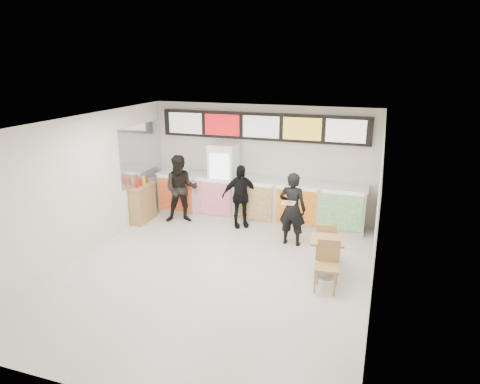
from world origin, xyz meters
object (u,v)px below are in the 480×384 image
at_px(service_counter, 257,200).
at_px(cafe_table, 327,250).
at_px(customer_left, 181,189).
at_px(customer_mid, 240,196).
at_px(drinks_fridge, 224,181).
at_px(customer_main, 292,209).
at_px(condiment_ledge, 143,203).

distance_m(service_counter, cafe_table, 3.29).
xyz_separation_m(customer_left, customer_mid, (1.56, 0.16, -0.09)).
xyz_separation_m(service_counter, customer_left, (-1.85, -0.71, 0.32)).
xyz_separation_m(service_counter, drinks_fridge, (-0.93, 0.02, 0.43)).
relative_size(drinks_fridge, customer_main, 1.17).
bearing_deg(drinks_fridge, customer_main, -30.27).
relative_size(customer_main, customer_left, 0.96).
xyz_separation_m(customer_main, condiment_ledge, (-4.00, 0.21, -0.36)).
height_order(customer_main, customer_mid, customer_main).
bearing_deg(drinks_fridge, service_counter, -0.99).
bearing_deg(service_counter, drinks_fridge, 179.01).
distance_m(drinks_fridge, customer_main, 2.46).
height_order(customer_left, condiment_ledge, customer_left).
relative_size(customer_left, customer_mid, 1.11).
bearing_deg(customer_mid, cafe_table, -71.13).
bearing_deg(customer_left, cafe_table, -46.00).
distance_m(service_counter, customer_mid, 0.66).
distance_m(customer_main, condiment_ledge, 4.03).
distance_m(service_counter, condiment_ledge, 3.00).
relative_size(customer_main, condiment_ledge, 1.47).
xyz_separation_m(customer_main, cafe_table, (0.96, -1.27, -0.32)).
xyz_separation_m(customer_left, cafe_table, (4.00, -1.78, -0.35)).
bearing_deg(cafe_table, customer_left, 148.63).
distance_m(drinks_fridge, customer_mid, 0.88).
height_order(service_counter, condiment_ledge, condiment_ledge).
xyz_separation_m(customer_mid, condiment_ledge, (-2.53, -0.46, -0.30)).
distance_m(service_counter, customer_left, 2.01).
bearing_deg(customer_main, condiment_ledge, 1.48).
bearing_deg(condiment_ledge, service_counter, 19.64).
distance_m(drinks_fridge, cafe_table, 4.00).
bearing_deg(customer_main, customer_left, -5.10).
xyz_separation_m(customer_main, customer_left, (-3.04, 0.52, 0.03)).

